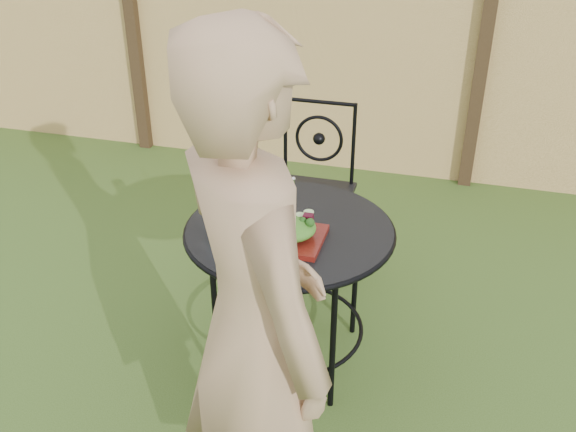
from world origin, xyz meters
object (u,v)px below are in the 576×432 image
object	(u,v)px
patio_table	(290,254)
salad_plate	(291,238)
diner	(255,330)
patio_chair	(312,184)

from	to	relation	value
patio_table	salad_plate	world-z (taller)	salad_plate
salad_plate	diner	bearing A→B (deg)	-81.97
diner	salad_plate	bearing A→B (deg)	-34.97
diner	salad_plate	size ratio (longest dim) A/B	6.79
patio_table	patio_chair	world-z (taller)	patio_chair
patio_chair	salad_plate	distance (m)	1.01
salad_plate	patio_chair	bearing A→B (deg)	98.43
diner	salad_plate	world-z (taller)	diner
patio_table	salad_plate	size ratio (longest dim) A/B	3.42
patio_chair	salad_plate	world-z (taller)	patio_chair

